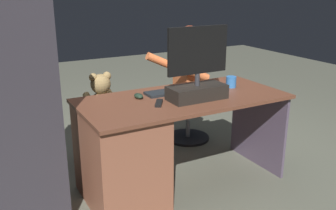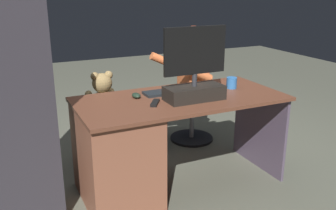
% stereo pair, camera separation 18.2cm
% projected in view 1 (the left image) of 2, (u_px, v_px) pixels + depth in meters
% --- Properties ---
extents(ground_plane, '(10.00, 10.00, 0.00)m').
position_uv_depth(ground_plane, '(162.00, 165.00, 3.34)').
color(ground_plane, '#616354').
extents(desk, '(1.56, 0.74, 0.72)m').
position_uv_depth(desk, '(134.00, 149.00, 2.75)').
color(desk, brown).
rests_on(desk, ground_plane).
extents(monitor, '(0.48, 0.20, 0.53)m').
position_uv_depth(monitor, '(197.00, 79.00, 2.74)').
color(monitor, black).
rests_on(monitor, desk).
extents(keyboard, '(0.42, 0.14, 0.02)m').
position_uv_depth(keyboard, '(172.00, 91.00, 2.94)').
color(keyboard, black).
rests_on(keyboard, desk).
extents(computer_mouse, '(0.06, 0.10, 0.04)m').
position_uv_depth(computer_mouse, '(139.00, 96.00, 2.80)').
color(computer_mouse, '#1E2F22').
rests_on(computer_mouse, desk).
extents(cup, '(0.08, 0.08, 0.09)m').
position_uv_depth(cup, '(231.00, 82.00, 3.09)').
color(cup, '#3372BF').
rests_on(cup, desk).
extents(tv_remote, '(0.12, 0.15, 0.02)m').
position_uv_depth(tv_remote, '(159.00, 103.00, 2.66)').
color(tv_remote, black).
rests_on(tv_remote, desk).
extents(office_chair_teddy, '(0.50, 0.50, 0.43)m').
position_uv_depth(office_chair_teddy, '(104.00, 136.00, 3.35)').
color(office_chair_teddy, black).
rests_on(office_chair_teddy, ground_plane).
extents(teddy_bear, '(0.26, 0.26, 0.38)m').
position_uv_depth(teddy_bear, '(101.00, 96.00, 3.25)').
color(teddy_bear, '#96794A').
rests_on(teddy_bear, office_chair_teddy).
extents(visitor_chair, '(0.43, 0.43, 0.43)m').
position_uv_depth(visitor_chair, '(188.00, 115.00, 3.83)').
color(visitor_chair, black).
rests_on(visitor_chair, ground_plane).
extents(person, '(0.56, 0.51, 1.15)m').
position_uv_depth(person, '(182.00, 76.00, 3.66)').
color(person, orange).
rests_on(person, ground_plane).
extents(equipment_rack, '(0.44, 0.36, 1.55)m').
position_uv_depth(equipment_rack, '(20.00, 110.00, 2.36)').
color(equipment_rack, '#312D34').
rests_on(equipment_rack, ground_plane).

